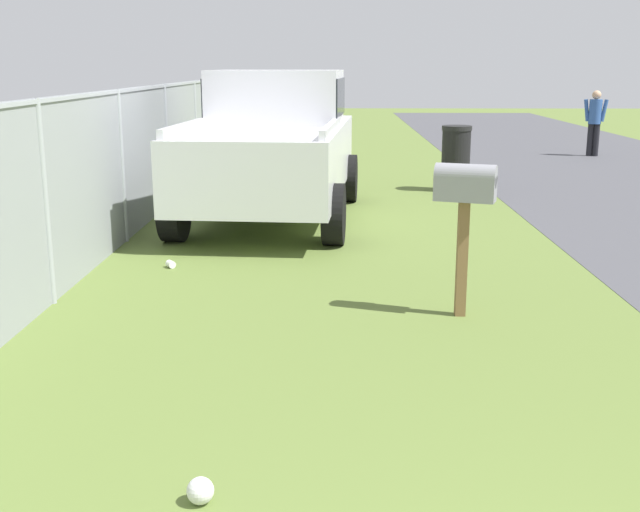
{
  "coord_description": "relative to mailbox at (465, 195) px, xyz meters",
  "views": [
    {
      "loc": [
        -0.98,
        0.83,
        2.16
      ],
      "look_at": [
        4.49,
        0.93,
        0.82
      ],
      "focal_mm": 44.0,
      "sensor_mm": 36.0,
      "label": 1
    }
  ],
  "objects": [
    {
      "name": "mailbox",
      "position": [
        0.0,
        0.0,
        0.0
      ],
      "size": [
        0.35,
        0.55,
        1.35
      ],
      "rotation": [
        0.0,
        0.0,
        -0.33
      ],
      "color": "brown",
      "rests_on": "ground"
    },
    {
      "name": "pickup_truck",
      "position": [
        4.62,
        1.99,
        0.02
      ],
      "size": [
        4.94,
        2.55,
        2.09
      ],
      "rotation": [
        0.0,
        0.0,
        -0.08
      ],
      "color": "silver",
      "rests_on": "ground"
    },
    {
      "name": "trash_bin",
      "position": [
        7.11,
        -1.01,
        -0.51
      ],
      "size": [
        0.52,
        0.52,
        1.14
      ],
      "color": "black",
      "rests_on": "ground"
    },
    {
      "name": "pedestrian",
      "position": [
        12.62,
        -5.18,
        -0.18
      ],
      "size": [
        0.3,
        0.54,
        1.57
      ],
      "rotation": [
        0.0,
        0.0,
        2.79
      ],
      "color": "black",
      "rests_on": "ground"
    },
    {
      "name": "fence_section",
      "position": [
        4.26,
        3.74,
        -0.07
      ],
      "size": [
        18.56,
        0.07,
        1.88
      ],
      "color": "#9EA3A8",
      "rests_on": "ground"
    },
    {
      "name": "litter_cup_midfield_a",
      "position": [
        1.62,
        2.9,
        -1.04
      ],
      "size": [
        0.13,
        0.12,
        0.08
      ],
      "primitive_type": "cylinder",
      "rotation": [
        0.0,
        1.57,
        0.63
      ],
      "color": "white",
      "rests_on": "ground"
    },
    {
      "name": "litter_bag_by_mailbox",
      "position": [
        -3.11,
        1.79,
        -1.01
      ],
      "size": [
        0.14,
        0.14,
        0.14
      ],
      "primitive_type": "sphere",
      "color": "silver",
      "rests_on": "ground"
    }
  ]
}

